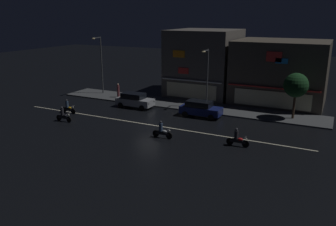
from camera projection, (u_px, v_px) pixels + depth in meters
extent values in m
plane|color=black|center=(149.00, 125.00, 33.54)|extent=(140.00, 140.00, 0.00)
cube|color=beige|center=(149.00, 125.00, 33.54)|extent=(30.53, 0.16, 0.01)
cube|color=#424447|center=(183.00, 105.00, 40.65)|extent=(32.14, 4.33, 0.14)
cube|color=#4C443A|center=(280.00, 72.00, 41.16)|extent=(10.40, 8.74, 7.42)
cube|color=red|center=(272.00, 88.00, 37.61)|extent=(9.88, 0.24, 0.12)
cube|color=red|center=(274.00, 57.00, 36.78)|extent=(1.64, 0.08, 1.08)
cube|color=#268CF2|center=(282.00, 61.00, 36.53)|extent=(1.29, 0.08, 0.56)
cube|color=beige|center=(271.00, 99.00, 38.02)|extent=(8.32, 0.06, 1.80)
cube|color=#56514C|center=(205.00, 63.00, 45.20)|extent=(8.17, 8.81, 8.46)
cube|color=white|center=(191.00, 81.00, 41.76)|extent=(7.76, 0.24, 0.12)
cube|color=orange|center=(179.00, 54.00, 41.67)|extent=(1.56, 0.08, 0.85)
cube|color=red|center=(183.00, 71.00, 41.94)|extent=(1.36, 0.08, 0.74)
cube|color=beige|center=(191.00, 91.00, 42.17)|extent=(6.53, 0.06, 1.80)
cylinder|color=#47494C|center=(102.00, 65.00, 45.43)|extent=(0.16, 0.16, 7.43)
cube|color=#47494C|center=(97.00, 38.00, 43.83)|extent=(0.10, 1.40, 0.10)
ellipsoid|color=#F9E099|center=(93.00, 39.00, 43.25)|extent=(0.44, 0.32, 0.20)
cylinder|color=#47494C|center=(207.00, 78.00, 38.74)|extent=(0.16, 0.16, 6.52)
cube|color=#47494C|center=(206.00, 50.00, 37.27)|extent=(0.10, 1.40, 0.10)
ellipsoid|color=#F9E099|center=(204.00, 52.00, 36.69)|extent=(0.44, 0.32, 0.20)
cylinder|color=brown|center=(118.00, 91.00, 43.86)|extent=(0.32, 0.32, 1.56)
sphere|color=tan|center=(118.00, 84.00, 43.61)|extent=(0.22, 0.22, 0.22)
cylinder|color=#473323|center=(294.00, 107.00, 34.80)|extent=(0.24, 0.24, 2.45)
sphere|color=#143819|center=(296.00, 85.00, 34.20)|extent=(2.43, 2.43, 2.43)
cube|color=navy|center=(201.00, 110.00, 36.00)|extent=(4.30, 1.78, 0.76)
cube|color=black|center=(199.00, 104.00, 35.90)|extent=(2.58, 1.57, 0.60)
cube|color=#F9F2CC|center=(222.00, 110.00, 35.58)|extent=(0.08, 0.20, 0.12)
cube|color=#F9F2CC|center=(218.00, 113.00, 34.54)|extent=(0.08, 0.20, 0.12)
cylinder|color=black|center=(217.00, 113.00, 36.25)|extent=(0.62, 0.20, 0.62)
cylinder|color=black|center=(211.00, 118.00, 34.72)|extent=(0.62, 0.20, 0.62)
cylinder|color=black|center=(192.00, 110.00, 37.48)|extent=(0.62, 0.20, 0.62)
cylinder|color=black|center=(185.00, 114.00, 35.95)|extent=(0.62, 0.20, 0.62)
cube|color=#9EA0A5|center=(135.00, 102.00, 39.58)|extent=(4.30, 1.78, 0.76)
cube|color=black|center=(133.00, 96.00, 39.48)|extent=(2.58, 1.57, 0.60)
cube|color=#F9F2CC|center=(154.00, 102.00, 39.16)|extent=(0.08, 0.20, 0.12)
cube|color=#F9F2CC|center=(148.00, 104.00, 38.12)|extent=(0.08, 0.20, 0.12)
cylinder|color=black|center=(150.00, 104.00, 39.84)|extent=(0.62, 0.20, 0.62)
cylinder|color=black|center=(142.00, 108.00, 38.31)|extent=(0.62, 0.20, 0.62)
cylinder|color=black|center=(129.00, 102.00, 41.06)|extent=(0.62, 0.20, 0.62)
cylinder|color=black|center=(121.00, 105.00, 39.53)|extent=(0.62, 0.20, 0.62)
cylinder|color=black|center=(246.00, 144.00, 27.71)|extent=(0.60, 0.08, 0.60)
cylinder|color=black|center=(230.00, 141.00, 28.27)|extent=(0.60, 0.10, 0.60)
cube|color=black|center=(238.00, 141.00, 27.96)|extent=(1.30, 0.14, 0.20)
ellipsoid|color=red|center=(240.00, 139.00, 27.82)|extent=(0.44, 0.26, 0.24)
cube|color=black|center=(235.00, 139.00, 28.01)|extent=(0.56, 0.22, 0.10)
cylinder|color=slate|center=(245.00, 137.00, 27.58)|extent=(0.03, 0.60, 0.03)
sphere|color=white|center=(246.00, 139.00, 27.57)|extent=(0.14, 0.14, 0.14)
cylinder|color=#232328|center=(236.00, 135.00, 27.88)|extent=(0.32, 0.32, 0.70)
sphere|color=#333338|center=(237.00, 129.00, 27.75)|extent=(0.22, 0.22, 0.22)
cylinder|color=black|center=(69.00, 119.00, 34.18)|extent=(0.60, 0.08, 0.60)
cylinder|color=black|center=(59.00, 118.00, 34.74)|extent=(0.60, 0.10, 0.60)
cube|color=black|center=(64.00, 118.00, 34.44)|extent=(1.30, 0.14, 0.20)
ellipsoid|color=black|center=(65.00, 116.00, 34.29)|extent=(0.44, 0.26, 0.24)
cube|color=black|center=(62.00, 116.00, 34.48)|extent=(0.56, 0.22, 0.10)
cylinder|color=slate|center=(68.00, 114.00, 34.05)|extent=(0.03, 0.60, 0.03)
sphere|color=white|center=(69.00, 115.00, 34.04)|extent=(0.14, 0.14, 0.14)
cylinder|color=#232328|center=(62.00, 112.00, 34.35)|extent=(0.32, 0.32, 0.70)
sphere|color=#333338|center=(62.00, 108.00, 34.22)|extent=(0.22, 0.22, 0.22)
cylinder|color=black|center=(73.00, 111.00, 37.10)|extent=(0.60, 0.08, 0.60)
cylinder|color=black|center=(64.00, 110.00, 37.66)|extent=(0.60, 0.10, 0.60)
cube|color=black|center=(68.00, 110.00, 37.35)|extent=(1.30, 0.14, 0.20)
ellipsoid|color=gold|center=(70.00, 108.00, 37.20)|extent=(0.44, 0.26, 0.24)
cube|color=black|center=(67.00, 108.00, 37.39)|extent=(0.56, 0.22, 0.10)
cylinder|color=slate|center=(72.00, 106.00, 36.97)|extent=(0.03, 0.60, 0.03)
sphere|color=white|center=(73.00, 107.00, 36.95)|extent=(0.14, 0.14, 0.14)
cylinder|color=#334766|center=(67.00, 104.00, 37.26)|extent=(0.32, 0.32, 0.70)
sphere|color=#333338|center=(67.00, 100.00, 37.13)|extent=(0.22, 0.22, 0.22)
cylinder|color=black|center=(169.00, 136.00, 29.59)|extent=(0.60, 0.08, 0.60)
cylinder|color=black|center=(156.00, 133.00, 30.15)|extent=(0.60, 0.10, 0.60)
cube|color=black|center=(162.00, 133.00, 29.85)|extent=(1.30, 0.14, 0.20)
ellipsoid|color=#B2B7BC|center=(164.00, 131.00, 29.70)|extent=(0.44, 0.26, 0.24)
cube|color=black|center=(160.00, 131.00, 29.89)|extent=(0.56, 0.22, 0.10)
cylinder|color=slate|center=(169.00, 129.00, 29.46)|extent=(0.03, 0.60, 0.03)
sphere|color=white|center=(170.00, 131.00, 29.45)|extent=(0.14, 0.14, 0.14)
cylinder|color=#334766|center=(161.00, 127.00, 29.76)|extent=(0.32, 0.32, 0.70)
sphere|color=#333338|center=(161.00, 122.00, 29.63)|extent=(0.22, 0.22, 0.22)
cone|color=orange|center=(121.00, 103.00, 40.71)|extent=(0.36, 0.36, 0.55)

